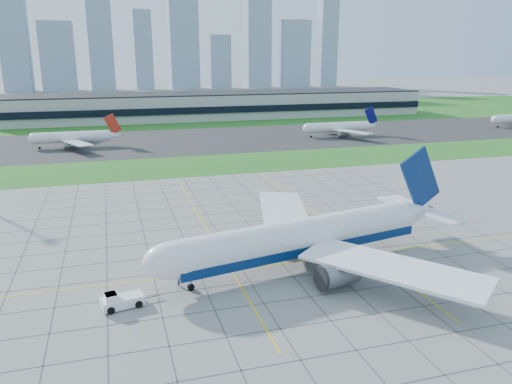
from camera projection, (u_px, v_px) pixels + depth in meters
ground at (279, 260)px, 96.52m from camera, size 1400.00×1400.00×0.00m
grass_median at (198, 165)px, 179.78m from camera, size 700.00×35.00×0.04m
asphalt_taxiway at (177, 141)px, 230.66m from camera, size 700.00×75.00×0.04m
grass_far at (155, 115)px, 332.43m from camera, size 700.00×145.00×0.04m
apron_markings at (264, 240)px, 106.89m from camera, size 120.00×130.00×0.03m
terminal at (221, 105)px, 318.00m from camera, size 260.00×43.00×15.80m
city_skyline at (122, 36)px, 559.61m from camera, size 523.00×32.40×160.00m
airliner at (304, 237)px, 92.66m from camera, size 64.11×64.33×20.38m
pushback_tug at (120, 300)px, 78.02m from camera, size 9.61×4.36×2.64m
crew_near at (179, 282)px, 85.28m from camera, size 0.66×0.72×1.64m
crew_far at (441, 270)px, 89.90m from camera, size 1.05×0.99×1.72m
distant_jet_1 at (74, 137)px, 213.80m from camera, size 35.91×42.66×14.08m
distant_jet_2 at (339, 127)px, 243.64m from camera, size 37.34×42.66×14.08m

